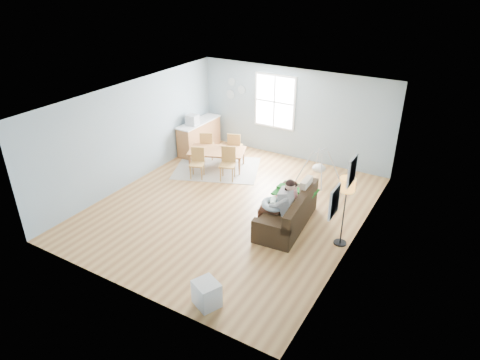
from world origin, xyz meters
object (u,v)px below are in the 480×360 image
Objects in this scene: chair_sw at (197,161)px; monitor at (192,120)px; chair_se at (228,161)px; chair_nw at (207,144)px; sofa at (289,214)px; counter at (199,136)px; floor_lamp at (347,190)px; toddler at (289,194)px; dining_table at (217,160)px; father at (280,203)px; baby_swing at (319,168)px; chair_ne at (235,145)px; storage_cube at (206,293)px.

chair_sw is 2.43× the size of monitor.
chair_se reaches higher than chair_nw.
counter is at bearing 149.18° from sofa.
floor_lamp is at bearing -25.47° from counter.
dining_table is (-2.95, 1.51, -0.41)m from toddler.
baby_swing is (-0.12, 2.71, -0.29)m from father.
toddler is 3.55m from chair_ne.
sofa is at bearing 176.03° from floor_lamp.
monitor is at bearing 135.50° from dining_table.
storage_cube is at bearing -93.09° from sofa.
monitor reaches higher than sofa.
chair_se is 1.44m from chair_nw.
chair_ne is at bearing 135.82° from father.
counter is (-0.60, 0.46, -0.01)m from chair_nw.
floor_lamp is at bearing -11.32° from toddler.
sofa is 0.52m from father.
chair_se is at bearing -153.50° from baby_swing.
dining_table is 1.73× the size of chair_se.
chair_se reaches higher than chair_ne.
storage_cube is at bearing -91.33° from father.
father is 0.83× the size of dining_table.
father is at bearing -33.78° from chair_nw.
baby_swing is at bearing 2.96° from monitor.
sofa reaches higher than dining_table.
chair_sw is 1.17m from chair_nw.
baby_swing is (-1.47, 2.50, -0.89)m from floor_lamp.
storage_cube is 5.52m from dining_table.
chair_se reaches higher than chair_sw.
chair_nw is at bearing 124.34° from storage_cube.
storage_cube is at bearing -53.69° from counter.
chair_ne is (0.17, 0.70, 0.23)m from dining_table.
chair_ne is 0.52× the size of counter.
counter is (-1.03, 1.55, 0.02)m from chair_sw.
storage_cube is at bearing -89.42° from baby_swing.
counter is (-4.14, 2.83, -0.21)m from father.
floor_lamp is 4.66m from chair_sw.
chair_nw is 2.54× the size of monitor.
father is 1.48× the size of chair_nw.
father is 0.76× the size of counter.
floor_lamp is 0.90× the size of counter.
storage_cube is (-0.16, -3.02, -0.05)m from sofa.
sofa is at bearing -39.83° from chair_ne.
father reaches higher than chair_nw.
baby_swing is (2.20, 1.10, -0.11)m from chair_se.
baby_swing is at bearing 95.17° from sofa.
monitor reaches higher than chair_ne.
father is 3.77× the size of monitor.
chair_se is at bearing -67.67° from chair_ne.
toddler reaches higher than storage_cube.
baby_swing is at bearing 25.52° from chair_sw.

